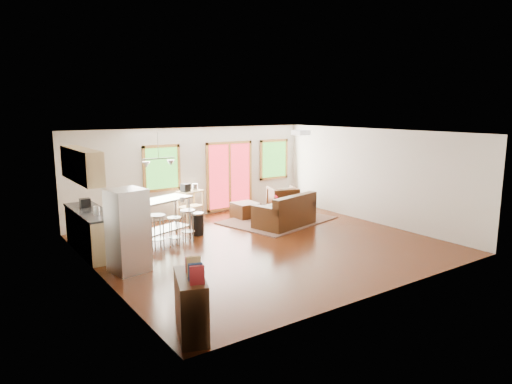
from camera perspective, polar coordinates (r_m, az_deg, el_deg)
floor at (r=10.77m, az=0.91°, el=-6.58°), size 7.50×7.00×0.02m
ceiling at (r=10.31m, az=0.96°, el=7.48°), size 7.50×7.00×0.02m
back_wall at (r=13.44m, az=-7.82°, el=2.46°), size 7.50×0.02×2.60m
left_wall at (r=8.86m, az=-19.27°, el=-2.16°), size 0.02×7.00×2.60m
right_wall at (r=12.99m, az=14.56°, el=1.95°), size 0.02×7.00×2.60m
front_wall at (r=7.94m, az=15.87°, el=-3.39°), size 7.50×0.02×2.60m
window_left at (r=12.95m, az=-11.69°, el=2.93°), size 1.10×0.05×1.30m
french_doors at (r=14.00m, az=-3.32°, el=2.03°), size 1.60×0.05×2.10m
window_right at (r=14.90m, az=2.26°, el=4.10°), size 1.10×0.05×1.30m
rug at (r=12.97m, az=2.68°, el=-3.53°), size 3.30×2.81×0.03m
loveseat at (r=12.29m, az=3.73°, el=-2.72°), size 1.84×1.32×0.89m
coffee_table at (r=13.06m, az=2.98°, el=-2.01°), size 1.04×0.72×0.38m
armchair at (r=14.08m, az=3.36°, el=-0.72°), size 1.03×1.00×0.85m
ottoman at (r=13.26m, az=-1.34°, el=-2.29°), size 0.69×0.69×0.45m
vase at (r=12.91m, az=2.61°, el=-1.30°), size 0.25×0.25×0.33m
book at (r=13.07m, az=4.17°, el=-1.03°), size 0.22×0.11×0.30m
cabinets at (r=10.62m, az=-20.21°, el=-2.26°), size 0.64×2.24×2.30m
refrigerator at (r=9.17m, az=-15.68°, el=-4.67°), size 0.75×0.74×1.63m
island at (r=11.09m, az=-11.89°, el=-2.53°), size 1.72×1.13×1.01m
cup at (r=10.94m, az=-9.20°, el=-0.90°), size 0.16×0.15×0.13m
bar_stool_a at (r=10.46m, az=-12.25°, el=-3.90°), size 0.39×0.39×0.80m
bar_stool_b at (r=10.66m, az=-10.18°, el=-4.04°), size 0.38×0.38×0.68m
bar_stool_c at (r=11.02m, az=-8.53°, el=-3.21°), size 0.41×0.41×0.76m
trash_can at (r=11.57m, az=-7.29°, el=-3.94°), size 0.36×0.36×0.57m
kitchen_cart at (r=12.98m, az=-8.27°, el=-0.38°), size 0.80×0.63×1.07m
bookshelf at (r=6.61m, az=-8.11°, el=-13.73°), size 0.68×1.04×1.14m
ceiling_flush at (r=11.77m, az=5.63°, el=7.40°), size 0.35×0.35×0.12m
pendant_light at (r=10.76m, az=-12.07°, el=3.56°), size 0.80×0.18×0.79m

